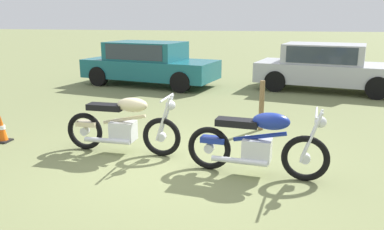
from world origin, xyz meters
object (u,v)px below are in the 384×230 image
Objects in this scene: car_silver at (326,65)px; traffic_cone at (2,130)px; fence_post_wooden at (262,106)px; motorcycle_cream at (123,125)px; motorcycle_blue at (257,143)px; car_teal at (148,61)px.

car_silver reaches higher than traffic_cone.
fence_post_wooden reaches higher than traffic_cone.
motorcycle_cream is at bearing -1.61° from traffic_cone.
car_silver reaches higher than fence_post_wooden.
fence_post_wooden is (-0.06, 2.36, 0.02)m from motorcycle_blue.
car_silver is at bearing 61.40° from motorcycle_cream.
motorcycle_blue is 0.44× the size of car_teal.
motorcycle_cream is 2.88m from fence_post_wooden.
motorcycle_cream is 7.80m from car_silver.
motorcycle_blue is 8.04m from car_teal.
motorcycle_cream is at bearing -64.10° from car_teal.
motorcycle_cream is 2.02× the size of fence_post_wooden.
car_silver is 4.49× the size of fence_post_wooden.
motorcycle_blue is at bearing -88.53° from fence_post_wooden.
car_silver is 5.17m from fence_post_wooden.
motorcycle_cream is 2.28m from motorcycle_blue.
fence_post_wooden is (-1.70, -4.88, -0.30)m from car_silver.
motorcycle_blue is 2.02× the size of fence_post_wooden.
motorcycle_cream is 4.10× the size of traffic_cone.
car_teal is 9.39× the size of traffic_cone.
traffic_cone is at bearing 178.91° from motorcycle_blue.
fence_post_wooden is at bearing 42.18° from motorcycle_cream.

